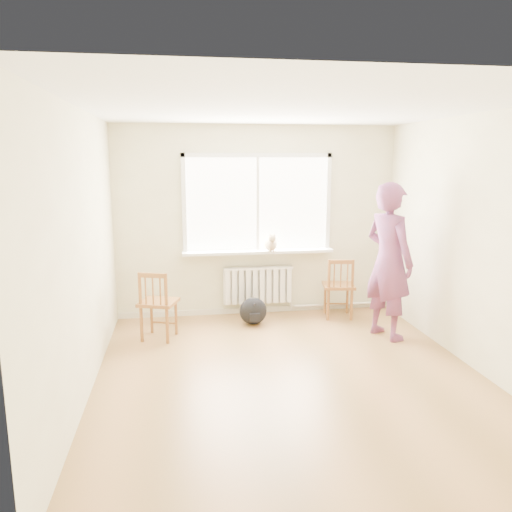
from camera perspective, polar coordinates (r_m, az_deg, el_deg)
name	(u,v)px	position (r m, az deg, el deg)	size (l,w,h in m)	color
floor	(290,376)	(5.36, 3.96, -13.53)	(4.50, 4.50, 0.00)	#A57443
ceiling	(294,108)	(4.90, 4.39, 16.54)	(4.50, 4.50, 0.00)	white
back_wall	(257,221)	(7.14, 0.13, 3.98)	(4.00, 0.01, 2.70)	beige
window	(257,200)	(7.09, 0.16, 6.46)	(2.12, 0.05, 1.42)	white
windowsill	(258,252)	(7.10, 0.26, 0.50)	(2.15, 0.22, 0.04)	white
radiator	(258,285)	(7.22, 0.24, -3.30)	(1.00, 0.12, 0.55)	white
heating_pipe	(340,304)	(7.64, 9.54, -5.46)	(0.04, 0.04, 1.40)	silver
baseboard	(257,310)	(7.40, 0.14, -6.15)	(4.00, 0.03, 0.08)	beige
chair_left	(157,305)	(6.33, -11.24, -5.52)	(0.55, 0.53, 0.88)	brown
chair_right	(339,288)	(7.15, 9.46, -3.61)	(0.49, 0.47, 0.87)	brown
person	(389,261)	(6.41, 14.94, -0.58)	(0.71, 0.47, 1.96)	#CA4376
cat	(271,243)	(7.02, 1.70, 1.47)	(0.19, 0.41, 0.28)	beige
backpack	(253,311)	(6.84, -0.33, -6.31)	(0.37, 0.28, 0.37)	black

